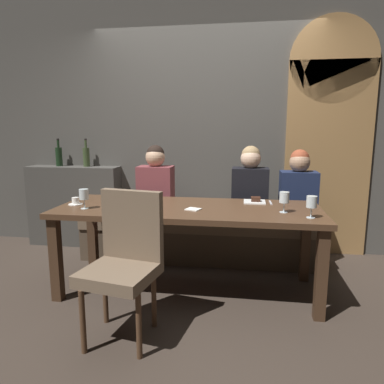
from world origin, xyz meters
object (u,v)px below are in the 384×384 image
at_px(chair_near_side, 125,255).
at_px(wine_glass_end_right, 84,195).
at_px(wine_glass_near_right, 284,198).
at_px(dining_table, 188,217).
at_px(dessert_plate, 255,201).
at_px(wine_bottle_pale_label, 86,156).
at_px(espresso_cup, 75,202).
at_px(wine_glass_end_left, 312,203).
at_px(diner_far_end, 298,189).
at_px(banquette_bench, 199,240).
at_px(diner_bearded, 250,187).
at_px(diner_redhead, 156,184).
at_px(fork_on_table, 270,203).
at_px(wine_bottle_dark_red, 59,156).

height_order(chair_near_side, wine_glass_end_right, chair_near_side).
xyz_separation_m(wine_glass_end_right, wine_glass_near_right, (1.61, 0.11, -0.00)).
distance_m(dining_table, dessert_plate, 0.63).
height_order(chair_near_side, wine_bottle_pale_label, wine_bottle_pale_label).
height_order(wine_bottle_pale_label, espresso_cup, wine_bottle_pale_label).
xyz_separation_m(chair_near_side, wine_glass_end_left, (1.27, 0.49, 0.29)).
height_order(diner_far_end, dessert_plate, diner_far_end).
relative_size(dining_table, banquette_bench, 0.88).
bearing_deg(diner_bearded, dining_table, -127.60).
bearing_deg(wine_glass_near_right, wine_glass_end_left, -39.41).
bearing_deg(wine_glass_near_right, diner_redhead, 147.89).
relative_size(chair_near_side, dessert_plate, 5.16).
bearing_deg(espresso_cup, fork_on_table, 10.98).
bearing_deg(dessert_plate, espresso_cup, -167.98).
xyz_separation_m(espresso_cup, dessert_plate, (1.54, 0.33, -0.01)).
bearing_deg(diner_far_end, banquette_bench, -178.86).
bearing_deg(espresso_cup, diner_redhead, 54.69).
xyz_separation_m(diner_far_end, dessert_plate, (-0.44, -0.45, -0.05)).
bearing_deg(chair_near_side, wine_glass_end_right, 134.77).
bearing_deg(diner_redhead, chair_near_side, -84.23).
height_order(wine_glass_end_right, wine_glass_end_left, same).
bearing_deg(fork_on_table, wine_bottle_pale_label, 157.24).
xyz_separation_m(dining_table, espresso_cup, (-0.98, -0.06, 0.11)).
relative_size(diner_far_end, fork_on_table, 4.36).
relative_size(dining_table, diner_redhead, 2.84).
height_order(dining_table, wine_bottle_dark_red, wine_bottle_dark_red).
height_order(dining_table, wine_bottle_pale_label, wine_bottle_pale_label).
bearing_deg(wine_glass_near_right, wine_bottle_pale_label, 151.99).
xyz_separation_m(wine_bottle_dark_red, fork_on_table, (2.43, -0.79, -0.33)).
xyz_separation_m(banquette_bench, chair_near_side, (-0.31, -1.42, 0.33)).
bearing_deg(diner_far_end, fork_on_table, -123.55).
bearing_deg(diner_bearded, dessert_plate, -84.14).
height_order(banquette_bench, fork_on_table, fork_on_table).
height_order(diner_bearded, wine_glass_end_left, diner_bearded).
xyz_separation_m(banquette_bench, diner_bearded, (0.52, -0.03, 0.59)).
xyz_separation_m(wine_bottle_pale_label, fork_on_table, (2.08, -0.80, -0.33)).
distance_m(banquette_bench, diner_far_end, 1.15).
bearing_deg(diner_redhead, wine_glass_end_left, -33.12).
relative_size(diner_far_end, wine_bottle_dark_red, 2.27).
distance_m(diner_redhead, espresso_cup, 0.91).
bearing_deg(wine_bottle_pale_label, diner_bearded, -11.51).
distance_m(banquette_bench, fork_on_table, 0.97).
distance_m(banquette_bench, wine_glass_near_right, 1.27).
bearing_deg(diner_far_end, wine_bottle_dark_red, 172.93).
distance_m(wine_bottle_dark_red, wine_bottle_pale_label, 0.34).
distance_m(dining_table, diner_bearded, 0.87).
distance_m(banquette_bench, chair_near_side, 1.49).
xyz_separation_m(banquette_bench, diner_far_end, (1.00, 0.02, 0.57)).
distance_m(banquette_bench, diner_bearded, 0.78).
height_order(banquette_bench, diner_redhead, diner_redhead).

